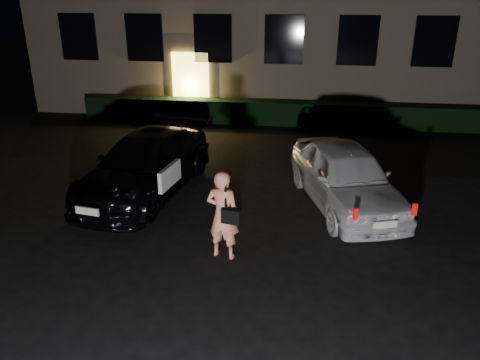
# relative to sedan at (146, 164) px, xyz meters

# --- Properties ---
(ground) EXTENTS (80.00, 80.00, 0.00)m
(ground) POSITION_rel_sedan_xyz_m (2.98, -3.81, -0.71)
(ground) COLOR black
(ground) RESTS_ON ground
(hedge) EXTENTS (15.00, 0.70, 0.85)m
(hedge) POSITION_rel_sedan_xyz_m (2.98, 6.69, -0.28)
(hedge) COLOR black
(hedge) RESTS_ON ground
(sedan) EXTENTS (2.73, 5.12, 1.41)m
(sedan) POSITION_rel_sedan_xyz_m (0.00, 0.00, 0.00)
(sedan) COLOR black
(sedan) RESTS_ON ground
(hatch) EXTENTS (2.88, 4.55, 1.44)m
(hatch) POSITION_rel_sedan_xyz_m (4.82, -0.16, 0.01)
(hatch) COLOR white
(hatch) RESTS_ON ground
(man) EXTENTS (0.73, 0.54, 1.74)m
(man) POSITION_rel_sedan_xyz_m (2.40, -2.79, 0.17)
(man) COLOR #FF9068
(man) RESTS_ON ground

